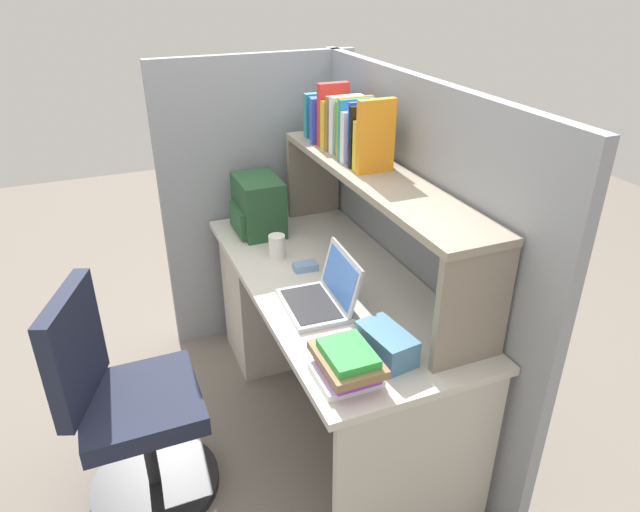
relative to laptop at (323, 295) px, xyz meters
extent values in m
plane|color=slate|center=(-0.19, 0.11, -0.78)|extent=(8.00, 8.00, 0.00)
cube|color=beige|center=(-0.19, 0.11, -0.07)|extent=(1.60, 0.70, 0.03)
cube|color=beige|center=(-0.74, 0.11, -0.43)|extent=(0.40, 0.64, 0.70)
cube|color=beige|center=(0.59, 0.11, -0.43)|extent=(0.03, 0.64, 0.70)
cube|color=gray|center=(-0.19, 0.49, -0.01)|extent=(1.84, 0.05, 1.55)
cube|color=gray|center=(-1.04, 0.06, -0.01)|extent=(0.05, 1.06, 1.55)
cube|color=gray|center=(-0.89, 0.31, 0.16)|extent=(0.03, 0.28, 0.42)
cube|color=gray|center=(0.51, 0.31, 0.16)|extent=(0.03, 0.28, 0.42)
cube|color=gray|center=(-0.19, 0.31, 0.38)|extent=(1.44, 0.28, 0.03)
cube|color=teal|center=(-0.79, 0.31, 0.50)|extent=(0.04, 0.15, 0.21)
cube|color=blue|center=(-0.74, 0.32, 0.50)|extent=(0.04, 0.16, 0.20)
cube|color=teal|center=(-0.70, 0.31, 0.50)|extent=(0.03, 0.17, 0.21)
cube|color=blue|center=(-0.67, 0.31, 0.50)|extent=(0.02, 0.18, 0.21)
cube|color=red|center=(-0.63, 0.31, 0.54)|extent=(0.04, 0.14, 0.28)
cube|color=yellow|center=(-0.57, 0.31, 0.51)|extent=(0.04, 0.15, 0.22)
cube|color=olive|center=(-0.54, 0.31, 0.52)|extent=(0.02, 0.14, 0.24)
cube|color=white|center=(-0.50, 0.31, 0.52)|extent=(0.04, 0.15, 0.25)
cube|color=green|center=(-0.45, 0.32, 0.52)|extent=(0.03, 0.14, 0.24)
cube|color=orange|center=(-0.41, 0.32, 0.53)|extent=(0.02, 0.16, 0.26)
cube|color=teal|center=(-0.39, 0.31, 0.53)|extent=(0.02, 0.16, 0.26)
cube|color=white|center=(-0.36, 0.32, 0.51)|extent=(0.04, 0.17, 0.22)
cube|color=blue|center=(-0.32, 0.32, 0.53)|extent=(0.02, 0.15, 0.26)
cube|color=black|center=(-0.28, 0.31, 0.53)|extent=(0.03, 0.16, 0.25)
cube|color=yellow|center=(-0.24, 0.32, 0.50)|extent=(0.04, 0.17, 0.20)
cube|color=orange|center=(-0.20, 0.31, 0.55)|extent=(0.03, 0.16, 0.29)
cube|color=#B7BABF|center=(0.00, -0.04, -0.04)|extent=(0.32, 0.23, 0.02)
cube|color=black|center=(0.00, -0.05, -0.03)|extent=(0.28, 0.18, 0.00)
cube|color=#B7BABF|center=(0.00, 0.07, 0.07)|extent=(0.31, 0.07, 0.20)
cube|color=#3F72CC|center=(0.00, 0.07, 0.07)|extent=(0.27, 0.06, 0.16)
cube|color=#264C2D|center=(-0.78, -0.02, 0.09)|extent=(0.30, 0.20, 0.28)
cube|color=#2B5734|center=(-0.78, -0.13, 0.03)|extent=(0.22, 0.04, 0.13)
cube|color=#7299C6|center=(-0.30, 0.04, -0.03)|extent=(0.07, 0.11, 0.03)
cylinder|color=white|center=(-0.47, -0.03, 0.00)|extent=(0.08, 0.08, 0.11)
cube|color=teal|center=(0.38, 0.08, 0.00)|extent=(0.23, 0.15, 0.10)
cube|color=white|center=(0.44, -0.10, -0.04)|extent=(0.18, 0.20, 0.03)
cube|color=purple|center=(0.43, -0.10, -0.01)|extent=(0.21, 0.15, 0.03)
cube|color=olive|center=(0.43, -0.10, 0.02)|extent=(0.25, 0.18, 0.03)
cube|color=green|center=(0.44, -0.10, 0.05)|extent=(0.19, 0.15, 0.03)
cylinder|color=black|center=(-0.03, -0.74, -0.76)|extent=(0.52, 0.52, 0.04)
cylinder|color=#262628|center=(-0.03, -0.74, -0.54)|extent=(0.05, 0.05, 0.41)
cube|color=#1E2338|center=(-0.03, -0.74, -0.33)|extent=(0.44, 0.44, 0.08)
cube|color=#1E2338|center=(-0.10, -0.92, -0.07)|extent=(0.40, 0.20, 0.44)
camera|label=1|loc=(1.78, -0.74, 1.17)|focal=32.14mm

